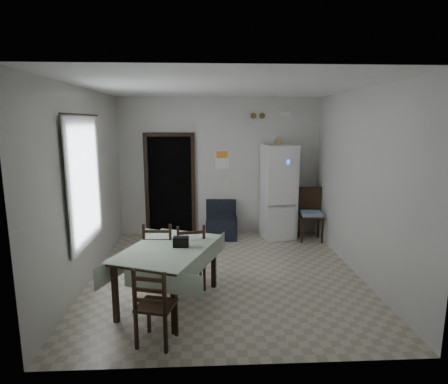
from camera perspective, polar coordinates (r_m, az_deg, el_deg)
name	(u,v)px	position (r m, az deg, el deg)	size (l,w,h in m)	color
ground	(226,275)	(6.11, 0.25, -12.49)	(4.50, 4.50, 0.00)	#B7AD96
ceiling	(226,87)	(5.64, 0.27, 15.73)	(4.20, 4.50, 0.02)	white
wall_back	(220,167)	(7.92, -0.65, 3.79)	(4.20, 0.02, 2.90)	beige
wall_front	(239,226)	(3.51, 2.33, -5.18)	(4.20, 0.02, 2.90)	beige
wall_left	(86,186)	(5.96, -20.34, 0.80)	(0.02, 4.50, 2.90)	beige
wall_right	(361,184)	(6.18, 20.10, 1.14)	(0.02, 4.50, 2.90)	beige
doorway	(171,184)	(8.20, -8.05, 1.17)	(1.06, 0.52, 2.22)	black
window_recess	(77,182)	(5.77, -21.45, 1.42)	(0.10, 1.20, 1.60)	silver
curtain	(85,182)	(5.74, -20.41, 1.44)	(0.02, 1.45, 1.85)	silver
curtain_rod	(81,115)	(5.67, -20.95, 10.95)	(0.02, 0.02, 1.60)	black
calendar	(222,159)	(7.89, -0.29, 5.00)	(0.28, 0.02, 0.40)	white
calendar_image	(222,155)	(7.88, -0.29, 5.72)	(0.24, 0.01, 0.14)	orange
light_switch	(227,184)	(7.97, 0.43, 1.28)	(0.08, 0.02, 0.12)	beige
vent_left	(253,116)	(7.91, 4.51, 11.51)	(0.12, 0.12, 0.03)	brown
vent_right	(262,116)	(7.93, 5.83, 11.49)	(0.12, 0.12, 0.03)	brown
emergency_light	(285,114)	(7.99, 9.26, 11.62)	(0.25, 0.07, 0.09)	white
fridge	(279,192)	(7.82, 8.32, 0.03)	(0.63, 0.63, 1.94)	white
tan_cone	(278,140)	(7.73, 8.25, 7.80)	(0.21, 0.21, 0.18)	tan
navy_seat	(222,220)	(7.81, -0.37, -4.29)	(0.63, 0.61, 0.77)	black
corner_chair	(311,215)	(7.82, 13.13, -3.40)	(0.47, 0.47, 1.07)	black
dining_table	(169,275)	(5.15, -8.35, -12.47)	(0.99, 1.51, 0.78)	#B1C7AA
black_bag	(181,242)	(4.99, -6.58, -7.55)	(0.20, 0.12, 0.13)	black
dining_chair_far_left	(160,254)	(5.61, -9.69, -9.31)	(0.43, 0.43, 1.01)	black
dining_chair_far_right	(190,255)	(5.55, -5.23, -9.53)	(0.42, 0.42, 0.98)	black
dining_chair_near_head	(156,304)	(4.31, -10.31, -16.49)	(0.39, 0.39, 0.90)	black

